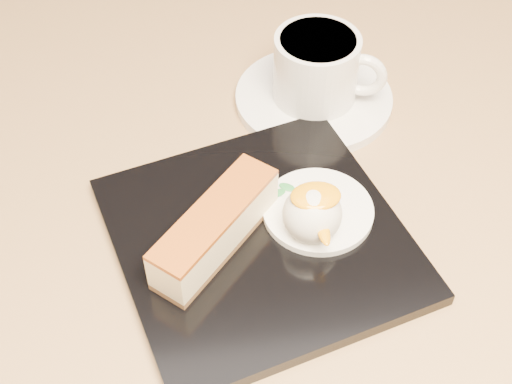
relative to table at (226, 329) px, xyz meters
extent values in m
cube|color=brown|center=(0.00, 0.00, 0.14)|extent=(0.80, 0.80, 0.04)
cube|color=black|center=(0.03, -0.02, 0.16)|extent=(0.27, 0.27, 0.01)
cube|color=brown|center=(-0.01, -0.02, 0.17)|extent=(0.11, 0.11, 0.01)
cube|color=#FFE3A6|center=(-0.01, -0.02, 0.19)|extent=(0.11, 0.11, 0.03)
cube|color=#933810|center=(-0.01, -0.02, 0.21)|extent=(0.11, 0.11, 0.00)
cylinder|color=white|center=(0.08, 0.00, 0.17)|extent=(0.09, 0.09, 0.01)
sphere|color=white|center=(0.07, -0.02, 0.19)|extent=(0.05, 0.05, 0.05)
ellipsoid|color=#FF9F08|center=(0.07, -0.02, 0.21)|extent=(0.04, 0.03, 0.01)
ellipsoid|color=#2C8839|center=(0.05, 0.02, 0.17)|extent=(0.02, 0.01, 0.00)
ellipsoid|color=#2C8839|center=(0.06, 0.02, 0.17)|extent=(0.02, 0.01, 0.00)
ellipsoid|color=#2C8839|center=(0.04, 0.02, 0.17)|extent=(0.01, 0.02, 0.00)
cylinder|color=white|center=(0.11, 0.14, 0.16)|extent=(0.15, 0.15, 0.01)
cylinder|color=white|center=(0.11, 0.14, 0.20)|extent=(0.08, 0.08, 0.06)
cylinder|color=black|center=(0.11, 0.14, 0.23)|extent=(0.07, 0.07, 0.00)
torus|color=white|center=(0.15, 0.13, 0.20)|extent=(0.05, 0.03, 0.05)
camera|label=1|loc=(-0.02, -0.37, 0.61)|focal=50.00mm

